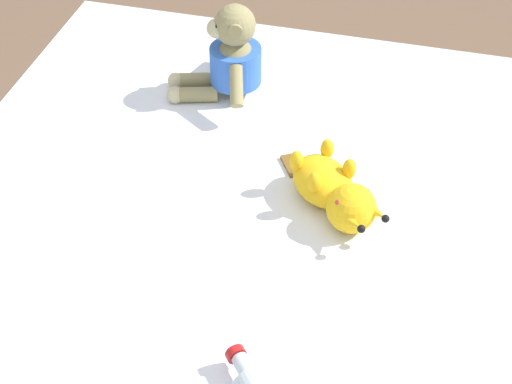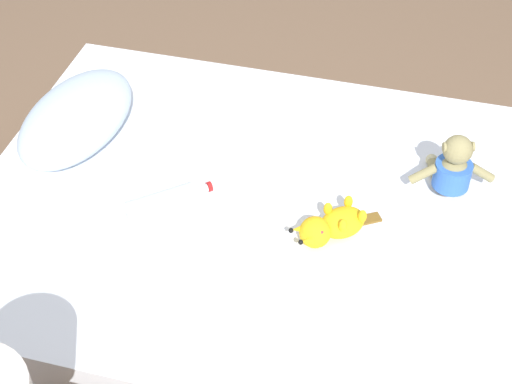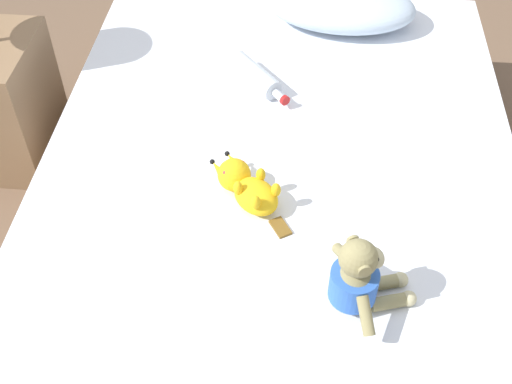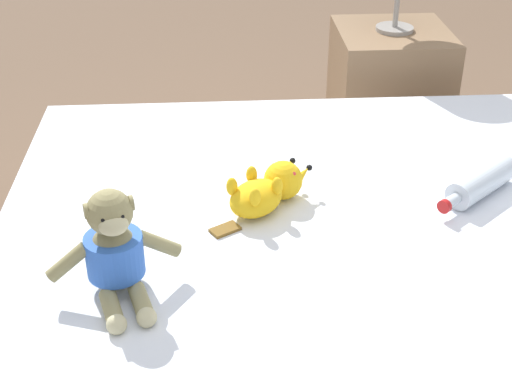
# 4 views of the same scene
# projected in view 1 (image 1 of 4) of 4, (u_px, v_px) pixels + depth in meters

# --- Properties ---
(bed) EXTENTS (1.54, 1.92, 0.41)m
(bed) POSITION_uv_depth(u_px,v_px,m) (259.00, 365.00, 1.62)
(bed) COLOR #846647
(bed) RESTS_ON ground_plane
(plush_monkey) EXTENTS (0.24, 0.28, 0.24)m
(plush_monkey) POSITION_uv_depth(u_px,v_px,m) (231.00, 59.00, 1.89)
(plush_monkey) COLOR #8E8456
(plush_monkey) RESTS_ON bed
(plush_yellow_creature) EXTENTS (0.27, 0.28, 0.10)m
(plush_yellow_creature) POSITION_uv_depth(u_px,v_px,m) (335.00, 192.00, 1.62)
(plush_yellow_creature) COLOR yellow
(plush_yellow_creature) RESTS_ON bed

